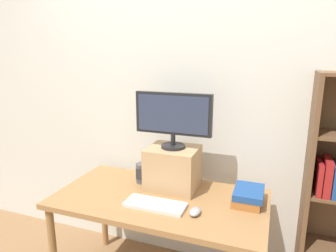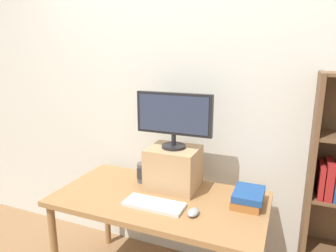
{
  "view_description": "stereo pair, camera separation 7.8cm",
  "coord_description": "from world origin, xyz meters",
  "px_view_note": "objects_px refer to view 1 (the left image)",
  "views": [
    {
      "loc": [
        0.68,
        -1.7,
        1.65
      ],
      "look_at": [
        0.03,
        0.07,
        1.2
      ],
      "focal_mm": 32.0,
      "sensor_mm": 36.0,
      "label": 1
    },
    {
      "loc": [
        0.76,
        -1.67,
        1.65
      ],
      "look_at": [
        0.03,
        0.07,
        1.2
      ],
      "focal_mm": 32.0,
      "sensor_mm": 36.0,
      "label": 2
    }
  ],
  "objects_px": {
    "riser_box": "(173,168)",
    "book_stack": "(248,196)",
    "desk": "(160,207)",
    "keyboard": "(155,205)",
    "computer_monitor": "(173,117)",
    "computer_mouse": "(195,212)",
    "desk_speaker": "(142,173)"
  },
  "relations": [
    {
      "from": "desk",
      "to": "riser_box",
      "type": "relative_size",
      "value": 4.04
    },
    {
      "from": "riser_box",
      "to": "computer_monitor",
      "type": "xyz_separation_m",
      "value": [
        0.0,
        -0.0,
        0.37
      ]
    },
    {
      "from": "desk",
      "to": "book_stack",
      "type": "distance_m",
      "value": 0.58
    },
    {
      "from": "keyboard",
      "to": "computer_mouse",
      "type": "xyz_separation_m",
      "value": [
        0.26,
        -0.01,
        0.01
      ]
    },
    {
      "from": "desk_speaker",
      "to": "keyboard",
      "type": "bearing_deg",
      "value": -52.65
    },
    {
      "from": "desk",
      "to": "riser_box",
      "type": "bearing_deg",
      "value": 78.58
    },
    {
      "from": "computer_monitor",
      "to": "keyboard",
      "type": "xyz_separation_m",
      "value": [
        -0.01,
        -0.3,
        -0.5
      ]
    },
    {
      "from": "desk",
      "to": "keyboard",
      "type": "distance_m",
      "value": 0.16
    },
    {
      "from": "riser_box",
      "to": "desk",
      "type": "bearing_deg",
      "value": -101.42
    },
    {
      "from": "riser_box",
      "to": "book_stack",
      "type": "xyz_separation_m",
      "value": [
        0.52,
        -0.05,
        -0.1
      ]
    },
    {
      "from": "riser_box",
      "to": "desk_speaker",
      "type": "bearing_deg",
      "value": 179.32
    },
    {
      "from": "desk",
      "to": "book_stack",
      "type": "height_order",
      "value": "book_stack"
    },
    {
      "from": "book_stack",
      "to": "desk_speaker",
      "type": "relative_size",
      "value": 1.69
    },
    {
      "from": "keyboard",
      "to": "desk_speaker",
      "type": "xyz_separation_m",
      "value": [
        -0.23,
        0.3,
        0.06
      ]
    },
    {
      "from": "desk",
      "to": "desk_speaker",
      "type": "bearing_deg",
      "value": 140.54
    },
    {
      "from": "computer_monitor",
      "to": "computer_mouse",
      "type": "bearing_deg",
      "value": -50.99
    },
    {
      "from": "computer_mouse",
      "to": "computer_monitor",
      "type": "bearing_deg",
      "value": 129.01
    },
    {
      "from": "keyboard",
      "to": "book_stack",
      "type": "xyz_separation_m",
      "value": [
        0.54,
        0.25,
        0.04
      ]
    },
    {
      "from": "computer_mouse",
      "to": "book_stack",
      "type": "distance_m",
      "value": 0.38
    },
    {
      "from": "book_stack",
      "to": "desk_speaker",
      "type": "bearing_deg",
      "value": 175.99
    },
    {
      "from": "desk",
      "to": "keyboard",
      "type": "height_order",
      "value": "keyboard"
    },
    {
      "from": "riser_box",
      "to": "computer_mouse",
      "type": "xyz_separation_m",
      "value": [
        0.25,
        -0.31,
        -0.13
      ]
    },
    {
      "from": "riser_box",
      "to": "desk_speaker",
      "type": "relative_size",
      "value": 2.39
    },
    {
      "from": "riser_box",
      "to": "book_stack",
      "type": "relative_size",
      "value": 1.42
    },
    {
      "from": "keyboard",
      "to": "book_stack",
      "type": "relative_size",
      "value": 1.57
    },
    {
      "from": "computer_mouse",
      "to": "book_stack",
      "type": "xyz_separation_m",
      "value": [
        0.28,
        0.25,
        0.03
      ]
    },
    {
      "from": "book_stack",
      "to": "desk_speaker",
      "type": "xyz_separation_m",
      "value": [
        -0.77,
        0.05,
        0.02
      ]
    },
    {
      "from": "desk",
      "to": "computer_monitor",
      "type": "xyz_separation_m",
      "value": [
        0.03,
        0.17,
        0.59
      ]
    },
    {
      "from": "book_stack",
      "to": "computer_mouse",
      "type": "bearing_deg",
      "value": -137.45
    },
    {
      "from": "desk",
      "to": "computer_monitor",
      "type": "relative_size",
      "value": 2.61
    },
    {
      "from": "riser_box",
      "to": "computer_mouse",
      "type": "distance_m",
      "value": 0.41
    },
    {
      "from": "computer_mouse",
      "to": "book_stack",
      "type": "height_order",
      "value": "book_stack"
    }
  ]
}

